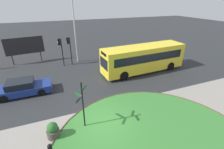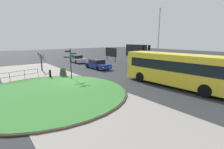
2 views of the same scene
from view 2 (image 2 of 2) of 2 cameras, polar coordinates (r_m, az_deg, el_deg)
ground at (r=17.69m, az=-12.57°, el=-2.35°), size 120.00×120.00×0.00m
sidewalk_paving at (r=16.93m, az=-19.08°, el=-3.32°), size 32.00×7.75×0.02m
grass_island at (r=14.43m, az=-20.42°, el=-5.85°), size 12.17×12.17×0.10m
grass_kerb_ring at (r=14.43m, az=-20.42°, el=-5.83°), size 12.48×12.48×0.11m
signpost_directional at (r=18.39m, az=-13.94°, el=4.44°), size 0.89×1.19×3.35m
bollard_foreground at (r=20.07m, az=-20.41°, el=0.29°), size 0.24×0.24×0.95m
railing_grass_edge at (r=19.92m, az=-29.67°, el=-0.06°), size 0.97×4.30×1.03m
bus_yellow at (r=16.34m, az=20.77°, el=1.78°), size 9.85×2.95×2.99m
car_near_lane at (r=24.99m, az=-5.04°, el=3.48°), size 4.62×1.93×1.35m
car_far_lane at (r=32.04m, az=-11.73°, el=5.12°), size 3.98×1.94×1.37m
traffic_light_near at (r=25.47m, az=10.69°, el=7.78°), size 0.49×0.29×3.44m
traffic_light_far at (r=24.85m, az=12.61°, el=7.68°), size 0.49×0.30×3.48m
lamppost_tall at (r=24.67m, az=15.60°, el=12.04°), size 0.32×0.32×8.43m
billboard_left at (r=34.49m, az=-0.31°, el=7.56°), size 3.82×0.24×2.61m
billboard_right at (r=30.33m, az=8.22°, el=7.97°), size 4.53×0.75×3.38m
planter_near_signpost at (r=20.34m, az=-16.41°, el=0.73°), size 0.77×0.77×1.08m
street_tree_bare at (r=24.68m, az=-22.96°, el=4.13°), size 0.80×0.98×2.60m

